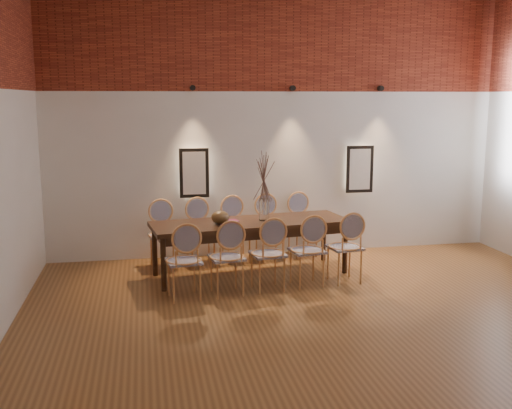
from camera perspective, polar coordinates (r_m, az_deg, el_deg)
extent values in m
cube|color=brown|center=(6.31, 9.25, -12.51)|extent=(7.00, 7.00, 0.02)
cube|color=silver|center=(9.25, 2.06, 7.60)|extent=(7.00, 0.10, 4.00)
cube|color=maroon|center=(9.21, 2.21, 15.37)|extent=(7.00, 0.02, 1.50)
cube|color=#FFEAC6|center=(9.01, -5.93, 3.02)|extent=(0.36, 0.06, 0.66)
cube|color=#FFEAC6|center=(9.58, 9.79, 3.35)|extent=(0.36, 0.06, 0.66)
cylinder|color=black|center=(8.91, -6.06, 11.00)|extent=(0.08, 0.10, 0.08)
cylinder|color=black|center=(9.16, 3.51, 11.01)|extent=(0.08, 0.10, 0.08)
cylinder|color=black|center=(9.60, 11.78, 10.77)|extent=(0.08, 0.10, 0.08)
cube|color=#372012|center=(8.24, -0.52, -4.15)|extent=(2.78, 1.21, 0.75)
cylinder|color=silver|center=(8.19, 0.76, -0.48)|extent=(0.14, 0.14, 0.30)
ellipsoid|color=brown|center=(7.97, -3.42, -1.22)|extent=(0.24, 0.24, 0.18)
cube|color=#842559|center=(8.04, -2.66, -1.65)|extent=(0.28, 0.21, 0.03)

